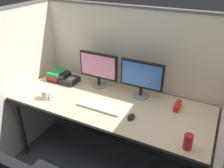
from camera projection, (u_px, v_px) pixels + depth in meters
cubicle_partition_rear at (128, 79)px, 2.54m from camera, size 2.21×0.06×1.57m
cubicle_partition_left at (24, 81)px, 2.51m from camera, size 0.06×1.41×1.57m
cubicle_partition_right at (222, 137)px, 1.71m from camera, size 0.06×1.41×1.57m
desk at (109, 108)px, 2.23m from camera, size 1.90×0.80×0.74m
monitor_left at (98, 68)px, 2.41m from camera, size 0.43×0.17×0.37m
monitor_right at (142, 77)px, 2.22m from camera, size 0.43×0.17×0.37m
keyboard_main at (100, 106)px, 2.14m from camera, size 0.43×0.15×0.02m
computer_mouse at (131, 117)px, 1.99m from camera, size 0.06×0.10×0.04m
red_stapler at (177, 106)px, 2.12m from camera, size 0.04×0.15×0.06m
coffee_mug at (46, 95)px, 2.25m from camera, size 0.13×0.08×0.09m
desk_phone at (69, 80)px, 2.57m from camera, size 0.17×0.19×0.09m
book_stack at (57, 75)px, 2.64m from camera, size 0.15×0.22×0.10m
soda_can at (188, 142)px, 1.65m from camera, size 0.07×0.07×0.12m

